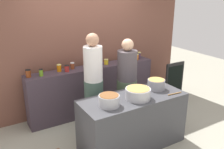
% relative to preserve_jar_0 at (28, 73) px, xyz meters
% --- Properties ---
extents(ground, '(12.00, 12.00, 0.00)m').
position_rel_preserve_jar_0_xyz_m(ground, '(1.26, -1.11, -1.07)').
color(ground, '#9C9988').
extents(storefront_wall, '(4.80, 0.12, 3.00)m').
position_rel_preserve_jar_0_xyz_m(storefront_wall, '(1.26, 0.34, 0.43)').
color(storefront_wall, brown).
rests_on(storefront_wall, ground).
extents(display_shelf, '(2.70, 0.36, 1.00)m').
position_rel_preserve_jar_0_xyz_m(display_shelf, '(1.26, -0.01, -0.57)').
color(display_shelf, '#3E323C').
rests_on(display_shelf, ground).
extents(prep_table, '(1.70, 0.70, 0.87)m').
position_rel_preserve_jar_0_xyz_m(prep_table, '(1.26, -1.41, -0.63)').
color(prep_table, '#3C3C41').
rests_on(prep_table, ground).
extents(preserve_jar_0, '(0.09, 0.09, 0.14)m').
position_rel_preserve_jar_0_xyz_m(preserve_jar_0, '(0.00, 0.00, 0.00)').
color(preserve_jar_0, maroon).
rests_on(preserve_jar_0, display_shelf).
extents(preserve_jar_1, '(0.07, 0.07, 0.13)m').
position_rel_preserve_jar_0_xyz_m(preserve_jar_1, '(0.21, -0.04, -0.01)').
color(preserve_jar_1, olive).
rests_on(preserve_jar_1, display_shelf).
extents(preserve_jar_2, '(0.09, 0.09, 0.14)m').
position_rel_preserve_jar_0_xyz_m(preserve_jar_2, '(0.57, 0.03, -0.00)').
color(preserve_jar_2, orange).
rests_on(preserve_jar_2, display_shelf).
extents(preserve_jar_3, '(0.09, 0.09, 0.12)m').
position_rel_preserve_jar_0_xyz_m(preserve_jar_3, '(0.70, -0.04, -0.01)').
color(preserve_jar_3, '#AE2825').
rests_on(preserve_jar_3, display_shelf).
extents(preserve_jar_4, '(0.08, 0.08, 0.13)m').
position_rel_preserve_jar_0_xyz_m(preserve_jar_4, '(0.85, 0.05, -0.01)').
color(preserve_jar_4, brown).
rests_on(preserve_jar_4, display_shelf).
extents(preserve_jar_5, '(0.07, 0.07, 0.12)m').
position_rel_preserve_jar_0_xyz_m(preserve_jar_5, '(1.13, 0.03, -0.01)').
color(preserve_jar_5, brown).
rests_on(preserve_jar_5, display_shelf).
extents(preserve_jar_6, '(0.07, 0.07, 0.13)m').
position_rel_preserve_jar_0_xyz_m(preserve_jar_6, '(1.32, -0.05, -0.00)').
color(preserve_jar_6, '#521143').
rests_on(preserve_jar_6, display_shelf).
extents(preserve_jar_7, '(0.09, 0.09, 0.11)m').
position_rel_preserve_jar_0_xyz_m(preserve_jar_7, '(1.56, -0.01, -0.02)').
color(preserve_jar_7, gold).
rests_on(preserve_jar_7, display_shelf).
extents(preserve_jar_8, '(0.08, 0.08, 0.13)m').
position_rel_preserve_jar_0_xyz_m(preserve_jar_8, '(1.86, -0.05, -0.00)').
color(preserve_jar_8, orange).
rests_on(preserve_jar_8, display_shelf).
extents(preserve_jar_9, '(0.07, 0.07, 0.13)m').
position_rel_preserve_jar_0_xyz_m(preserve_jar_9, '(2.21, -0.02, -0.01)').
color(preserve_jar_9, gold).
rests_on(preserve_jar_9, display_shelf).
extents(preserve_jar_10, '(0.08, 0.08, 0.13)m').
position_rel_preserve_jar_0_xyz_m(preserve_jar_10, '(2.31, -0.05, -0.01)').
color(preserve_jar_10, orange).
rests_on(preserve_jar_10, display_shelf).
extents(preserve_jar_11, '(0.08, 0.08, 0.15)m').
position_rel_preserve_jar_0_xyz_m(preserve_jar_11, '(2.42, 0.01, 0.00)').
color(preserve_jar_11, '#452D44').
rests_on(preserve_jar_11, display_shelf).
extents(cooking_pot_left, '(0.30, 0.30, 0.17)m').
position_rel_preserve_jar_0_xyz_m(cooking_pot_left, '(0.78, -1.48, -0.11)').
color(cooking_pot_left, '#B7B7BC').
rests_on(cooking_pot_left, prep_table).
extents(cooking_pot_center, '(0.39, 0.39, 0.17)m').
position_rel_preserve_jar_0_xyz_m(cooking_pot_center, '(1.28, -1.49, -0.11)').
color(cooking_pot_center, '#B7B7BC').
rests_on(cooking_pot_center, prep_table).
extents(cooking_pot_right, '(0.29, 0.29, 0.17)m').
position_rel_preserve_jar_0_xyz_m(cooking_pot_right, '(1.77, -1.34, -0.11)').
color(cooking_pot_right, gray).
rests_on(cooking_pot_right, prep_table).
extents(wooden_spoon, '(0.26, 0.04, 0.02)m').
position_rel_preserve_jar_0_xyz_m(wooden_spoon, '(1.89, -1.66, -0.19)').
color(wooden_spoon, '#9E703D').
rests_on(wooden_spoon, prep_table).
extents(cook_with_tongs, '(0.34, 0.34, 1.79)m').
position_rel_preserve_jar_0_xyz_m(cook_with_tongs, '(0.94, -0.67, -0.24)').
color(cook_with_tongs, '#435B4F').
rests_on(cook_with_tongs, ground).
extents(cook_in_cap, '(0.37, 0.37, 1.65)m').
position_rel_preserve_jar_0_xyz_m(cook_in_cap, '(1.58, -0.75, -0.32)').
color(cook_in_cap, '#4F6449').
rests_on(cook_in_cap, ground).
extents(chalkboard_sign, '(0.50, 0.05, 0.94)m').
position_rel_preserve_jar_0_xyz_m(chalkboard_sign, '(3.02, -0.54, -0.59)').
color(chalkboard_sign, black).
rests_on(chalkboard_sign, ground).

